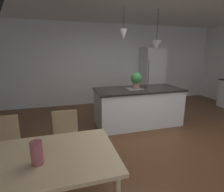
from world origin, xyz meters
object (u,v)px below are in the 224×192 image
(chair_far_right, at_px, (66,138))
(kitchen_island, at_px, (138,106))
(dining_table, at_px, (22,166))
(potted_plant_on_island, at_px, (136,80))
(vase_on_dining_table, at_px, (37,153))
(chair_far_left, at_px, (3,146))
(refrigerator, at_px, (152,76))

(chair_far_right, bearing_deg, kitchen_island, 34.96)
(dining_table, height_order, potted_plant_on_island, potted_plant_on_island)
(kitchen_island, distance_m, vase_on_dining_table, 3.01)
(chair_far_left, relative_size, kitchen_island, 0.42)
(dining_table, xyz_separation_m, vase_on_dining_table, (0.16, -0.11, 0.18))
(potted_plant_on_island, bearing_deg, dining_table, -135.46)
(kitchen_island, relative_size, vase_on_dining_table, 9.35)
(chair_far_left, height_order, kitchen_island, kitchen_island)
(chair_far_left, height_order, chair_far_right, same)
(refrigerator, bearing_deg, vase_on_dining_table, -130.21)
(chair_far_right, bearing_deg, chair_far_left, 179.99)
(dining_table, relative_size, refrigerator, 0.97)
(chair_far_left, bearing_deg, potted_plant_on_island, 25.99)
(kitchen_island, height_order, refrigerator, refrigerator)
(dining_table, distance_m, refrigerator, 5.26)
(dining_table, distance_m, kitchen_island, 3.03)
(refrigerator, distance_m, potted_plant_on_island, 2.30)
(dining_table, bearing_deg, refrigerator, 47.69)
(dining_table, relative_size, kitchen_island, 0.88)
(dining_table, height_order, refrigerator, refrigerator)
(kitchen_island, relative_size, potted_plant_on_island, 5.36)
(chair_far_right, relative_size, potted_plant_on_island, 2.22)
(refrigerator, xyz_separation_m, vase_on_dining_table, (-3.38, -4.00, -0.12))
(chair_far_left, bearing_deg, refrigerator, 37.54)
(refrigerator, bearing_deg, chair_far_left, -142.46)
(potted_plant_on_island, bearing_deg, vase_on_dining_table, -131.75)
(dining_table, relative_size, chair_far_left, 2.13)
(chair_far_right, bearing_deg, dining_table, -116.35)
(chair_far_right, relative_size, kitchen_island, 0.42)
(dining_table, distance_m, chair_far_left, 0.96)
(chair_far_left, height_order, potted_plant_on_island, potted_plant_on_island)
(chair_far_left, distance_m, kitchen_island, 2.88)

